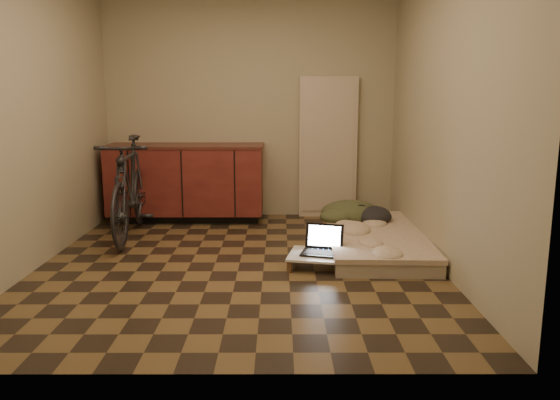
{
  "coord_description": "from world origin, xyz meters",
  "views": [
    {
      "loc": [
        0.36,
        -4.71,
        1.48
      ],
      "look_at": [
        0.36,
        0.12,
        0.55
      ],
      "focal_mm": 35.0,
      "sensor_mm": 36.0,
      "label": 1
    }
  ],
  "objects_px": {
    "lap_desk": "(330,256)",
    "laptop": "(322,247)",
    "futon": "(375,239)",
    "bicycle": "(130,183)"
  },
  "relations": [
    {
      "from": "bicycle",
      "to": "futon",
      "type": "xyz_separation_m",
      "value": [
        2.5,
        -0.4,
        -0.5
      ]
    },
    {
      "from": "bicycle",
      "to": "lap_desk",
      "type": "distance_m",
      "value": 2.31
    },
    {
      "from": "lap_desk",
      "to": "laptop",
      "type": "height_order",
      "value": "laptop"
    },
    {
      "from": "futon",
      "to": "laptop",
      "type": "distance_m",
      "value": 0.81
    },
    {
      "from": "lap_desk",
      "to": "laptop",
      "type": "distance_m",
      "value": 0.11
    },
    {
      "from": "bicycle",
      "to": "laptop",
      "type": "xyz_separation_m",
      "value": [
        1.94,
        -0.98,
        -0.42
      ]
    },
    {
      "from": "bicycle",
      "to": "laptop",
      "type": "relative_size",
      "value": 4.48
    },
    {
      "from": "futon",
      "to": "lap_desk",
      "type": "bearing_deg",
      "value": -126.2
    },
    {
      "from": "futon",
      "to": "laptop",
      "type": "relative_size",
      "value": 4.82
    },
    {
      "from": "lap_desk",
      "to": "laptop",
      "type": "relative_size",
      "value": 1.95
    }
  ]
}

